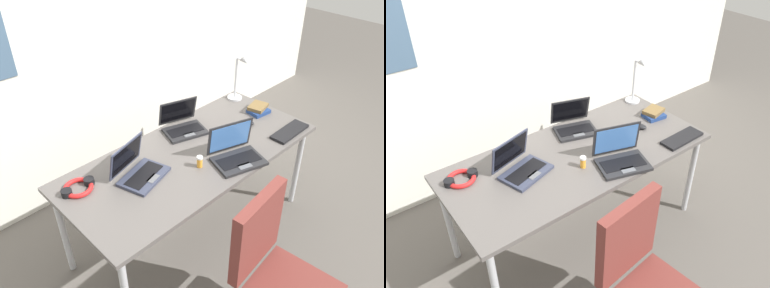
{
  "view_description": "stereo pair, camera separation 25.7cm",
  "coord_description": "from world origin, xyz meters",
  "views": [
    {
      "loc": [
        -1.48,
        -1.51,
        2.29
      ],
      "look_at": [
        0.0,
        0.0,
        0.82
      ],
      "focal_mm": 36.69,
      "sensor_mm": 36.0,
      "label": 1
    },
    {
      "loc": [
        -1.29,
        -1.68,
        2.29
      ],
      "look_at": [
        0.0,
        0.0,
        0.82
      ],
      "focal_mm": 36.69,
      "sensor_mm": 36.0,
      "label": 2
    }
  ],
  "objects": [
    {
      "name": "wall_back",
      "position": [
        -0.0,
        1.1,
        1.3
      ],
      "size": [
        6.0,
        0.13,
        2.6
      ],
      "color": "silver",
      "rests_on": "ground_plane"
    },
    {
      "name": "desk_lamp",
      "position": [
        0.8,
        0.28,
        0.94
      ],
      "size": [
        0.12,
        0.18,
        0.4
      ],
      "color": "silver",
      "rests_on": "desk"
    },
    {
      "name": "desk",
      "position": [
        0.0,
        0.0,
        0.68
      ],
      "size": [
        1.8,
        0.8,
        0.74
      ],
      "color": "#595451",
      "rests_on": "ground_plane"
    },
    {
      "name": "external_keyboard",
      "position": [
        0.69,
        -0.31,
        0.75
      ],
      "size": [
        0.33,
        0.13,
        0.02
      ],
      "primitive_type": "cube",
      "rotation": [
        0.0,
        0.0,
        0.02
      ],
      "color": "black",
      "rests_on": "desk"
    },
    {
      "name": "laptop_front_right",
      "position": [
        0.16,
        0.26,
        0.78
      ],
      "size": [
        0.35,
        0.33,
        0.21
      ],
      "color": "#232326",
      "rests_on": "desk"
    },
    {
      "name": "headphones",
      "position": [
        -0.73,
        0.22,
        0.76
      ],
      "size": [
        0.21,
        0.18,
        0.04
      ],
      "color": "red",
      "rests_on": "desk"
    },
    {
      "name": "pill_bottle",
      "position": [
        -0.06,
        -0.13,
        0.78
      ],
      "size": [
        0.04,
        0.04,
        0.08
      ],
      "color": "gold",
      "rests_on": "desk"
    },
    {
      "name": "laptop_mid_desk",
      "position": [
        -0.4,
        0.07,
        0.79
      ],
      "size": [
        0.36,
        0.33,
        0.22
      ],
      "color": "#33384C",
      "rests_on": "desk"
    },
    {
      "name": "computer_mouse",
      "position": [
        0.56,
        -0.03,
        0.76
      ],
      "size": [
        0.09,
        0.11,
        0.03
      ],
      "primitive_type": "ellipsoid",
      "rotation": [
        0.0,
        0.0,
        0.4
      ],
      "color": "black",
      "rests_on": "desk"
    },
    {
      "name": "laptop_near_lamp",
      "position": [
        0.16,
        -0.24,
        0.79
      ],
      "size": [
        0.38,
        0.34,
        0.24
      ],
      "color": "#232326",
      "rests_on": "desk"
    },
    {
      "name": "office_chair",
      "position": [
        -0.21,
        -0.9,
        0.4
      ],
      "size": [
        0.52,
        0.56,
        0.97
      ],
      "color": "black",
      "rests_on": "ground_plane"
    },
    {
      "name": "book_stack",
      "position": [
        0.76,
        0.03,
        0.77
      ],
      "size": [
        0.18,
        0.17,
        0.06
      ],
      "color": "navy",
      "rests_on": "desk"
    },
    {
      "name": "ground_plane",
      "position": [
        0.0,
        0.0,
        0.0
      ],
      "size": [
        12.0,
        12.0,
        0.0
      ],
      "primitive_type": "plane",
      "color": "#56514C"
    },
    {
      "name": "cell_phone",
      "position": [
        0.37,
        -0.03,
        0.74
      ],
      "size": [
        0.14,
        0.14,
        0.01
      ],
      "primitive_type": "cube",
      "rotation": [
        0.0,
        0.0,
        -0.74
      ],
      "color": "black",
      "rests_on": "desk"
    }
  ]
}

